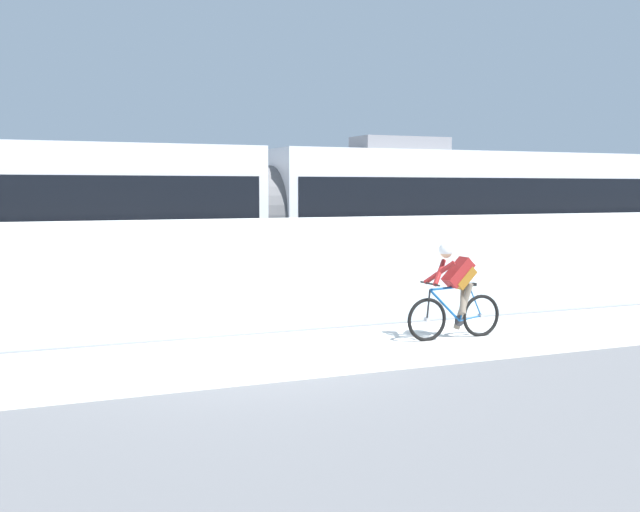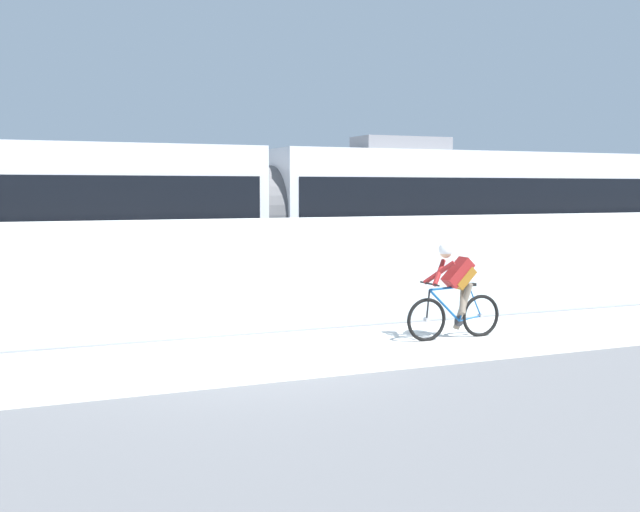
# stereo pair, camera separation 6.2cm
# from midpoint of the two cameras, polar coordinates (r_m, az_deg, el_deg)

# --- Properties ---
(ground_plane) EXTENTS (200.00, 200.00, 0.00)m
(ground_plane) POSITION_cam_midpoint_polar(r_m,az_deg,el_deg) (11.74, -5.15, -7.34)
(ground_plane) COLOR slate
(bike_path_deck) EXTENTS (32.00, 3.20, 0.01)m
(bike_path_deck) POSITION_cam_midpoint_polar(r_m,az_deg,el_deg) (11.74, -5.15, -7.31)
(bike_path_deck) COLOR silver
(bike_path_deck) RESTS_ON ground
(glass_parapet) EXTENTS (32.00, 0.05, 1.12)m
(glass_parapet) POSITION_cam_midpoint_polar(r_m,az_deg,el_deg) (13.39, -7.62, -3.41)
(glass_parapet) COLOR silver
(glass_parapet) RESTS_ON ground
(concrete_barrier_wall) EXTENTS (32.00, 0.36, 1.91)m
(concrete_barrier_wall) POSITION_cam_midpoint_polar(r_m,az_deg,el_deg) (15.07, -9.47, -1.00)
(concrete_barrier_wall) COLOR silver
(concrete_barrier_wall) RESTS_ON ground
(tram_rail_near) EXTENTS (32.00, 0.08, 0.01)m
(tram_rail_near) POSITION_cam_midpoint_polar(r_m,az_deg,el_deg) (17.59, -11.34, -3.31)
(tram_rail_near) COLOR #595654
(tram_rail_near) RESTS_ON ground
(tram_rail_far) EXTENTS (32.00, 0.08, 0.01)m
(tram_rail_far) POSITION_cam_midpoint_polar(r_m,az_deg,el_deg) (18.99, -12.23, -2.73)
(tram_rail_far) COLOR #595654
(tram_rail_far) RESTS_ON ground
(tram) EXTENTS (22.56, 2.54, 3.81)m
(tram) POSITION_cam_midpoint_polar(r_m,az_deg,el_deg) (18.77, -4.46, 3.07)
(tram) COLOR silver
(tram) RESTS_ON ground
(cyclist_on_bike) EXTENTS (1.77, 0.58, 1.61)m
(cyclist_on_bike) POSITION_cam_midpoint_polar(r_m,az_deg,el_deg) (13.12, 9.68, -2.63)
(cyclist_on_bike) COLOR black
(cyclist_on_bike) RESTS_ON ground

